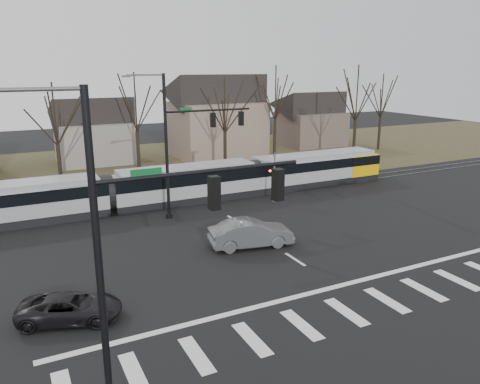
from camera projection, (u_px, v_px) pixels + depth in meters
name	position (u px, v px, depth m)	size (l,w,h in m)	color
ground	(316.00, 273.00, 24.92)	(140.00, 140.00, 0.00)	black
grass_verge	(148.00, 164.00, 52.52)	(140.00, 28.00, 0.01)	#38331E
crosswalk	(367.00, 306.00, 21.46)	(27.00, 2.60, 0.01)	silver
stop_line	(337.00, 286.00, 23.36)	(28.00, 0.35, 0.01)	silver
lane_dashes	(202.00, 199.00, 38.72)	(0.18, 30.00, 0.01)	silver
rail_pair	(203.00, 199.00, 38.54)	(90.00, 1.52, 0.06)	#59595E
tram	(185.00, 182.00, 37.69)	(38.51, 2.86, 2.92)	gray
sedan	(251.00, 233.00, 28.39)	(5.34, 2.69, 1.68)	#4F5357
suv	(70.00, 308.00, 20.09)	(4.74, 3.32, 1.20)	black
signal_pole_near_left	(153.00, 240.00, 13.74)	(9.28, 0.44, 10.20)	black
signal_pole_far	(188.00, 138.00, 33.17)	(9.28, 0.44, 10.20)	black
rail_crossing_signal	(274.00, 179.00, 37.63)	(1.08, 0.36, 4.00)	#59595B
tree_row	(182.00, 124.00, 46.91)	(59.20, 7.20, 10.00)	black
house_b	(93.00, 127.00, 52.77)	(8.64, 7.56, 7.65)	gray
house_c	(217.00, 113.00, 55.93)	(10.80, 8.64, 10.10)	#7E695B
house_d	(311.00, 116.00, 64.49)	(8.64, 7.56, 7.65)	brown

